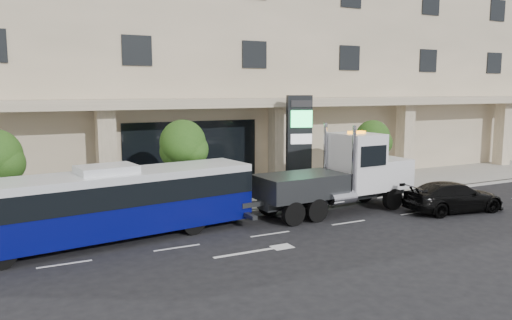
{
  "coord_description": "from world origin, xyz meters",
  "views": [
    {
      "loc": [
        -9.51,
        -19.09,
        5.91
      ],
      "look_at": [
        1.11,
        2.0,
        2.59
      ],
      "focal_mm": 35.0,
      "sensor_mm": 36.0,
      "label": 1
    }
  ],
  "objects_px": {
    "city_bus": "(108,203)",
    "tow_truck": "(342,176)",
    "signage_pylon": "(299,144)",
    "black_sedan": "(453,197)"
  },
  "relations": [
    {
      "from": "tow_truck",
      "to": "black_sedan",
      "type": "relative_size",
      "value": 1.86
    },
    {
      "from": "signage_pylon",
      "to": "tow_truck",
      "type": "bearing_deg",
      "value": -71.92
    },
    {
      "from": "city_bus",
      "to": "black_sedan",
      "type": "height_order",
      "value": "city_bus"
    },
    {
      "from": "city_bus",
      "to": "tow_truck",
      "type": "height_order",
      "value": "tow_truck"
    },
    {
      "from": "city_bus",
      "to": "signage_pylon",
      "type": "height_order",
      "value": "signage_pylon"
    },
    {
      "from": "tow_truck",
      "to": "signage_pylon",
      "type": "distance_m",
      "value": 4.03
    },
    {
      "from": "city_bus",
      "to": "tow_truck",
      "type": "relative_size",
      "value": 1.29
    },
    {
      "from": "tow_truck",
      "to": "signage_pylon",
      "type": "height_order",
      "value": "signage_pylon"
    },
    {
      "from": "tow_truck",
      "to": "signage_pylon",
      "type": "relative_size",
      "value": 1.72
    },
    {
      "from": "black_sedan",
      "to": "signage_pylon",
      "type": "distance_m",
      "value": 8.37
    }
  ]
}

